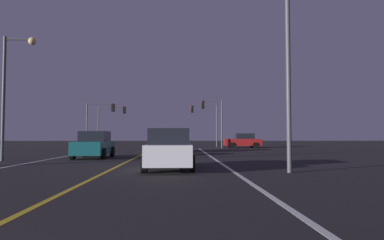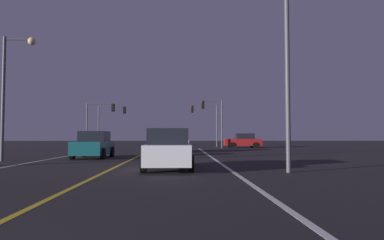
{
  "view_description": "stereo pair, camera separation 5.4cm",
  "coord_description": "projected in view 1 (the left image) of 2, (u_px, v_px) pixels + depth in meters",
  "views": [
    {
      "loc": [
        2.86,
        -1.4,
        1.4
      ],
      "look_at": [
        4.18,
        36.81,
        3.16
      ],
      "focal_mm": 32.43,
      "sensor_mm": 36.0,
      "label": 1
    },
    {
      "loc": [
        2.92,
        -1.4,
        1.4
      ],
      "look_at": [
        4.18,
        36.81,
        3.16
      ],
      "focal_mm": 32.43,
      "sensor_mm": 36.0,
      "label": 2
    }
  ],
  "objects": [
    {
      "name": "car_oncoming",
      "position": [
        94.0,
        145.0,
        21.91
      ],
      "size": [
        2.02,
        4.3,
        1.7
      ],
      "rotation": [
        0.0,
        0.0,
        -1.57
      ],
      "color": "black",
      "rests_on": "ground"
    },
    {
      "name": "street_lamp_right_near",
      "position": [
        274.0,
        32.0,
        13.42
      ],
      "size": [
        2.41,
        0.44,
        8.59
      ],
      "rotation": [
        0.0,
        0.0,
        3.14
      ],
      "color": "#4C4C51",
      "rests_on": "ground"
    },
    {
      "name": "lane_edge_left",
      "position": [
        18.0,
        165.0,
        16.68
      ],
      "size": [
        0.16,
        43.29,
        0.01
      ],
      "primitive_type": "cube",
      "color": "silver",
      "rests_on": "ground"
    },
    {
      "name": "car_ahead_far",
      "position": [
        178.0,
        142.0,
        30.54
      ],
      "size": [
        2.02,
        4.3,
        1.7
      ],
      "rotation": [
        0.0,
        0.0,
        1.57
      ],
      "color": "black",
      "rests_on": "ground"
    },
    {
      "name": "car_lead_same_lane",
      "position": [
        169.0,
        150.0,
        14.41
      ],
      "size": [
        2.02,
        4.3,
        1.7
      ],
      "rotation": [
        0.0,
        0.0,
        1.57
      ],
      "color": "black",
      "rests_on": "ground"
    },
    {
      "name": "traffic_light_far_right",
      "position": [
        204.0,
        116.0,
        44.84
      ],
      "size": [
        3.47,
        0.36,
        5.37
      ],
      "rotation": [
        0.0,
        0.0,
        3.14
      ],
      "color": "#4C4C51",
      "rests_on": "ground"
    },
    {
      "name": "traffic_light_near_right",
      "position": [
        212.0,
        113.0,
        39.37
      ],
      "size": [
        2.45,
        0.36,
        5.44
      ],
      "rotation": [
        0.0,
        0.0,
        3.14
      ],
      "color": "#4C4C51",
      "rests_on": "ground"
    },
    {
      "name": "traffic_light_far_left",
      "position": [
        112.0,
        116.0,
        44.43
      ],
      "size": [
        3.6,
        0.36,
        5.23
      ],
      "color": "#4C4C51",
      "rests_on": "ground"
    },
    {
      "name": "traffic_light_near_left",
      "position": [
        101.0,
        115.0,
        38.93
      ],
      "size": [
        3.23,
        0.36,
        5.08
      ],
      "color": "#4C4C51",
      "rests_on": "ground"
    },
    {
      "name": "street_lamp_left_mid",
      "position": [
        12.0,
        81.0,
        19.47
      ],
      "size": [
        1.83,
        0.44,
        7.01
      ],
      "color": "#4C4C51",
      "rests_on": "ground"
    },
    {
      "name": "lane_center_divider",
      "position": [
        121.0,
        165.0,
        16.85
      ],
      "size": [
        0.16,
        43.29,
        0.01
      ],
      "primitive_type": "cube",
      "color": "gold",
      "rests_on": "ground"
    },
    {
      "name": "lane_edge_right",
      "position": [
        223.0,
        164.0,
        17.03
      ],
      "size": [
        0.16,
        43.29,
        0.01
      ],
      "primitive_type": "cube",
      "color": "silver",
      "rests_on": "ground"
    },
    {
      "name": "car_crossing_side",
      "position": [
        243.0,
        141.0,
        40.78
      ],
      "size": [
        4.3,
        2.02,
        1.7
      ],
      "rotation": [
        0.0,
        0.0,
        3.14
      ],
      "color": "black",
      "rests_on": "ground"
    }
  ]
}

